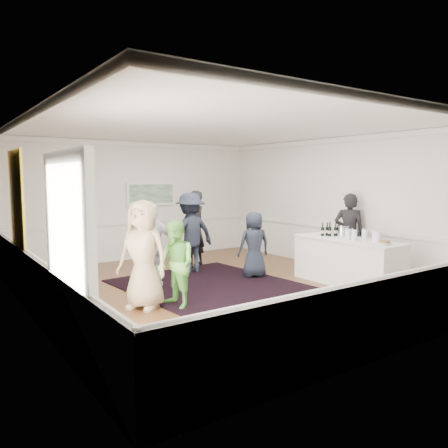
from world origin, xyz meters
TOP-DOWN VIEW (x-y plane):
  - floor at (0.00, 0.00)m, footprint 8.00×8.00m
  - ceiling at (0.00, 0.00)m, footprint 7.00×8.00m
  - wall_left at (-3.50, 0.00)m, footprint 0.02×8.00m
  - wall_right at (3.50, 0.00)m, footprint 0.02×8.00m
  - wall_back at (0.00, 4.00)m, footprint 7.00×0.02m
  - wall_front at (0.00, -4.00)m, footprint 7.00×0.02m
  - wainscoting at (0.00, 0.00)m, footprint 7.00×8.00m
  - mirror at (-3.45, 1.30)m, footprint 0.05×1.25m
  - doorway at (-3.45, -1.90)m, footprint 0.10×1.78m
  - landscape_painting at (0.40, 3.95)m, footprint 1.44×0.06m
  - area_rug at (-0.00, 0.00)m, footprint 3.48×4.39m
  - serving_table at (2.43, -1.25)m, footprint 0.90×2.37m
  - bartender at (3.20, -0.63)m, footprint 0.74×0.82m
  - guest_tan at (-1.80, -0.38)m, footprint 1.02×1.09m
  - guest_green at (-1.32, -0.65)m, footprint 0.64×0.79m
  - guest_lilac at (-1.07, 0.76)m, footprint 1.08×0.85m
  - guest_dark_a at (0.29, 1.62)m, footprint 1.24×0.74m
  - guest_dark_b at (0.72, 2.17)m, footprint 0.80×0.65m
  - guest_navy at (1.22, 0.40)m, footprint 0.82×0.64m
  - wine_bottles at (2.44, -0.69)m, footprint 0.30×0.24m
  - juice_pitchers at (2.43, -1.62)m, footprint 0.35×0.70m
  - ice_bucket at (2.54, -1.00)m, footprint 0.26×0.26m
  - nut_bowl at (2.38, -2.14)m, footprint 0.24×0.24m

SIDE VIEW (x-z plane):
  - floor at x=0.00m, z-range 0.00..0.00m
  - area_rug at x=0.00m, z-range 0.00..0.02m
  - serving_table at x=2.43m, z-range 0.00..0.96m
  - wainscoting at x=0.00m, z-range 0.00..1.00m
  - guest_navy at x=1.22m, z-range 0.00..1.48m
  - guest_green at x=-1.32m, z-range 0.00..1.51m
  - guest_lilac at x=-1.07m, z-range 0.00..1.72m
  - guest_tan at x=-1.80m, z-range 0.00..1.87m
  - bartender at x=3.20m, z-range 0.00..1.88m
  - guest_dark_a at x=0.29m, z-range 0.00..1.88m
  - guest_dark_b at x=0.72m, z-range 0.00..1.91m
  - nut_bowl at x=2.38m, z-range 0.96..1.03m
  - ice_bucket at x=2.54m, z-range 0.95..1.20m
  - juice_pitchers at x=2.43m, z-range 0.96..1.20m
  - wine_bottles at x=2.44m, z-range 0.96..1.27m
  - doorway at x=-3.45m, z-range 0.14..2.70m
  - wall_left at x=-3.50m, z-range 0.00..3.20m
  - wall_right at x=3.50m, z-range 0.00..3.20m
  - wall_back at x=0.00m, z-range 0.00..3.20m
  - wall_front at x=0.00m, z-range 0.00..3.20m
  - landscape_painting at x=0.40m, z-range 1.45..2.11m
  - mirror at x=-3.45m, z-range 0.88..2.73m
  - ceiling at x=0.00m, z-range 3.19..3.21m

